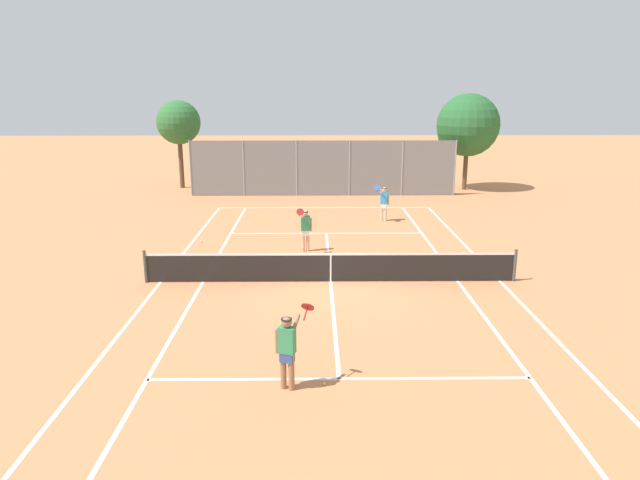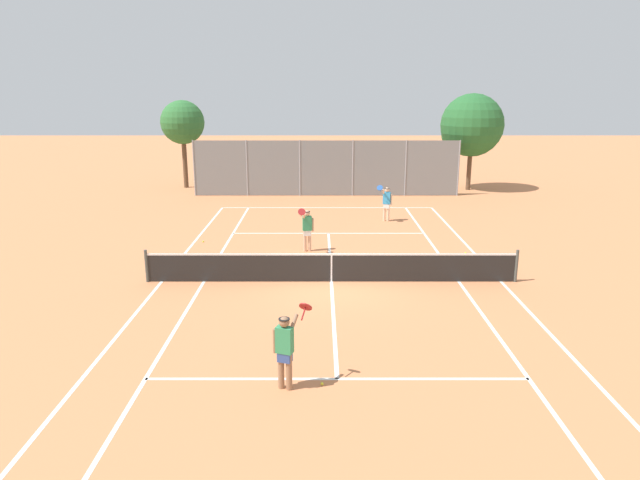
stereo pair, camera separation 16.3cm
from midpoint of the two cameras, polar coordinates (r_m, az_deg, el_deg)
name	(u,v)px [view 1 (the left image)]	position (r m, az deg, el deg)	size (l,w,h in m)	color
ground_plane	(331,282)	(18.49, 0.81, -4.19)	(120.00, 120.00, 0.00)	#CC7A4C
court_line_markings	(331,282)	(18.49, 0.81, -4.18)	(11.10, 23.90, 0.01)	silver
tennis_net	(331,267)	(18.34, 0.82, -2.68)	(12.00, 0.10, 1.07)	#474C47
player_near_side	(287,348)	(11.86, -3.68, -10.68)	(0.83, 0.69, 1.77)	#936B4C
player_far_left	(305,228)	(21.69, -1.68, 1.23)	(0.59, 0.79, 1.77)	#D8A884
player_far_right	(384,202)	(26.93, 6.23, 3.84)	(0.80, 0.71, 1.77)	beige
loose_tennis_ball_0	(464,252)	(22.28, 13.96, -1.22)	(0.07, 0.07, 0.07)	#D1DB33
loose_tennis_ball_1	(324,384)	(12.37, 0.04, -14.18)	(0.07, 0.07, 0.07)	#D1DB33
loose_tennis_ball_2	(201,242)	(23.64, -12.01, -0.18)	(0.07, 0.07, 0.07)	#D1DB33
back_fence	(323,168)	(33.21, 0.17, 7.20)	(15.40, 0.08, 3.21)	gray
tree_behind_left	(180,124)	(36.82, -13.99, 11.23)	(2.68, 2.68, 5.39)	brown
tree_behind_right	(466,127)	(36.29, 14.25, 10.88)	(3.77, 3.77, 5.81)	brown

